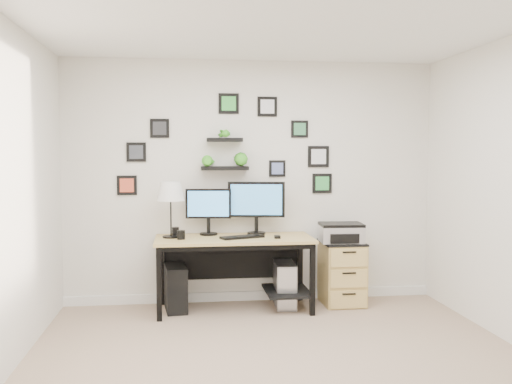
{
  "coord_description": "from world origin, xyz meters",
  "views": [
    {
      "loc": [
        -0.74,
        -4.12,
        1.62
      ],
      "look_at": [
        0.02,
        1.83,
        1.2
      ],
      "focal_mm": 40.0,
      "sensor_mm": 36.0,
      "label": 1
    }
  ],
  "objects": [
    {
      "name": "mug",
      "position": [
        -0.76,
        1.57,
        0.79
      ],
      "size": [
        0.08,
        0.08,
        0.09
      ],
      "primitive_type": "cylinder",
      "color": "black",
      "rests_on": "desk"
    },
    {
      "name": "mouse",
      "position": [
        0.2,
        1.52,
        0.76
      ],
      "size": [
        0.07,
        0.1,
        0.03
      ],
      "primitive_type": "cube",
      "rotation": [
        0.0,
        0.0,
        -0.1
      ],
      "color": "black",
      "rests_on": "desk"
    },
    {
      "name": "pen_cup",
      "position": [
        -0.82,
        1.81,
        0.8
      ],
      "size": [
        0.07,
        0.07,
        0.09
      ],
      "primitive_type": "cylinder",
      "color": "black",
      "rests_on": "desk"
    },
    {
      "name": "monitor_left",
      "position": [
        -0.48,
        1.84,
        1.03
      ],
      "size": [
        0.48,
        0.21,
        0.49
      ],
      "color": "black",
      "rests_on": "desk"
    },
    {
      "name": "keyboard",
      "position": [
        -0.15,
        1.58,
        0.76
      ],
      "size": [
        0.47,
        0.28,
        0.02
      ],
      "primitive_type": "cube",
      "rotation": [
        0.0,
        0.0,
        0.35
      ],
      "color": "black",
      "rests_on": "desk"
    },
    {
      "name": "file_cabinet",
      "position": [
        0.94,
        1.72,
        0.34
      ],
      "size": [
        0.43,
        0.53,
        0.67
      ],
      "color": "tan",
      "rests_on": "ground"
    },
    {
      "name": "desk",
      "position": [
        -0.19,
        1.67,
        0.63
      ],
      "size": [
        1.6,
        0.7,
        0.75
      ],
      "color": "tan",
      "rests_on": "ground"
    },
    {
      "name": "pc_tower_grey",
      "position": [
        0.31,
        1.7,
        0.23
      ],
      "size": [
        0.23,
        0.48,
        0.46
      ],
      "color": "gray",
      "rests_on": "ground"
    },
    {
      "name": "room",
      "position": [
        0.0,
        1.98,
        0.05
      ],
      "size": [
        4.0,
        4.0,
        4.0
      ],
      "color": "tan",
      "rests_on": "ground"
    },
    {
      "name": "table_lamp",
      "position": [
        -0.87,
        1.71,
        1.21
      ],
      "size": [
        0.28,
        0.28,
        0.57
      ],
      "color": "black",
      "rests_on": "desk"
    },
    {
      "name": "printer",
      "position": [
        0.91,
        1.68,
        0.77
      ],
      "size": [
        0.46,
        0.38,
        0.2
      ],
      "color": "silver",
      "rests_on": "file_cabinet"
    },
    {
      "name": "monitor_right",
      "position": [
        0.03,
        1.83,
        1.08
      ],
      "size": [
        0.6,
        0.22,
        0.56
      ],
      "color": "black",
      "rests_on": "desk"
    },
    {
      "name": "pc_tower_black",
      "position": [
        -0.83,
        1.7,
        0.23
      ],
      "size": [
        0.25,
        0.48,
        0.46
      ],
      "primitive_type": "cube",
      "rotation": [
        0.0,
        0.0,
        0.1
      ],
      "color": "black",
      "rests_on": "ground"
    },
    {
      "name": "wall_decor",
      "position": [
        -0.24,
        1.93,
        1.65
      ],
      "size": [
        2.31,
        0.18,
        1.08
      ],
      "color": "black",
      "rests_on": "ground"
    }
  ]
}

